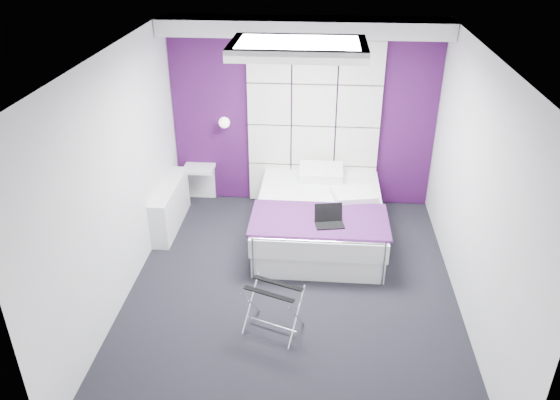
% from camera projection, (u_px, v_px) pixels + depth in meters
% --- Properties ---
extents(floor, '(4.40, 4.40, 0.00)m').
position_uv_depth(floor, '(292.00, 291.00, 6.07)').
color(floor, black).
rests_on(floor, ground).
extents(ceiling, '(4.40, 4.40, 0.00)m').
position_uv_depth(ceiling, '(295.00, 56.00, 4.85)').
color(ceiling, white).
rests_on(ceiling, wall_back).
extents(wall_back, '(3.60, 0.00, 3.60)m').
position_uv_depth(wall_back, '(303.00, 115.00, 7.40)').
color(wall_back, silver).
rests_on(wall_back, floor).
extents(wall_left, '(0.00, 4.40, 4.40)m').
position_uv_depth(wall_left, '(118.00, 180.00, 5.59)').
color(wall_left, silver).
rests_on(wall_left, floor).
extents(wall_right, '(0.00, 4.40, 4.40)m').
position_uv_depth(wall_right, '(477.00, 193.00, 5.33)').
color(wall_right, silver).
rests_on(wall_right, floor).
extents(accent_wall, '(3.58, 0.02, 2.58)m').
position_uv_depth(accent_wall, '(303.00, 115.00, 7.39)').
color(accent_wall, '#3B0F42').
rests_on(accent_wall, wall_back).
extents(soffit, '(3.58, 0.50, 0.20)m').
position_uv_depth(soffit, '(304.00, 27.00, 6.62)').
color(soffit, white).
rests_on(soffit, wall_back).
extents(headboard, '(1.80, 0.08, 2.30)m').
position_uv_depth(headboard, '(313.00, 125.00, 7.40)').
color(headboard, silver).
rests_on(headboard, wall_back).
extents(skylight, '(1.36, 0.86, 0.12)m').
position_uv_depth(skylight, '(298.00, 47.00, 5.40)').
color(skylight, white).
rests_on(skylight, ceiling).
extents(wall_lamp, '(0.15, 0.15, 0.15)m').
position_uv_depth(wall_lamp, '(225.00, 122.00, 7.39)').
color(wall_lamp, white).
rests_on(wall_lamp, wall_back).
extents(radiator, '(0.22, 1.20, 0.60)m').
position_uv_depth(radiator, '(170.00, 206.00, 7.19)').
color(radiator, white).
rests_on(radiator, floor).
extents(bed, '(1.62, 1.95, 0.69)m').
position_uv_depth(bed, '(319.00, 218.00, 6.94)').
color(bed, white).
rests_on(bed, floor).
extents(nightstand, '(0.43, 0.33, 0.05)m').
position_uv_depth(nightstand, '(199.00, 169.00, 7.71)').
color(nightstand, white).
rests_on(nightstand, wall_back).
extents(luggage_rack, '(0.52, 0.38, 0.52)m').
position_uv_depth(luggage_rack, '(273.00, 309.00, 5.40)').
color(luggage_rack, silver).
rests_on(luggage_rack, floor).
extents(laptop, '(0.32, 0.23, 0.23)m').
position_uv_depth(laptop, '(330.00, 219.00, 6.28)').
color(laptop, black).
rests_on(laptop, bed).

